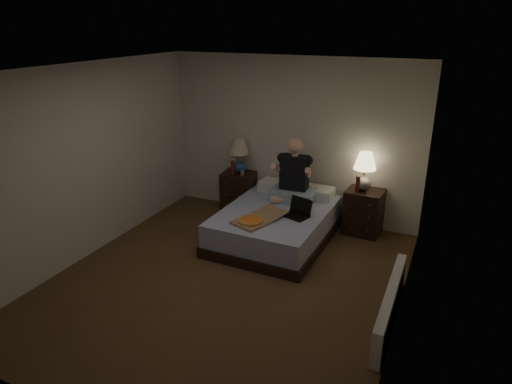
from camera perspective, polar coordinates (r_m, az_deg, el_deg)
The scene contains 19 objects.
floor at distance 5.66m, azimuth -3.82°, elevation -11.07°, with size 4.00×4.50×0.00m, color brown.
ceiling at distance 4.83m, azimuth -4.54°, elevation 15.00°, with size 4.00×4.50×0.00m, color white.
wall_back at distance 7.08m, azimuth 4.52°, elevation 6.58°, with size 4.00×2.50×0.00m, color silver.
wall_front at distance 3.49m, azimuth -22.14°, elevation -10.68°, with size 4.00×2.50×0.00m, color silver.
wall_left at distance 6.27m, azimuth -20.50°, elevation 3.42°, with size 4.50×2.50×0.00m, color silver.
wall_right at distance 4.57m, azimuth 18.56°, elevation -2.63°, with size 4.50×2.50×0.00m, color silver.
bed at distance 6.53m, azimuth 2.48°, elevation -4.11°, with size 1.40×1.86×0.47m, color #586DB1.
nightstand_left at distance 7.49m, azimuth -2.12°, elevation 0.06°, with size 0.51×0.46×0.66m, color black.
nightstand_right at distance 6.89m, azimuth 13.30°, elevation -2.39°, with size 0.51×0.46×0.67m, color black.
lamp_left at distance 7.29m, azimuth -2.08°, elevation 4.53°, with size 0.32×0.32×0.56m, color #254A88, non-canonical shape.
lamp_right at distance 6.69m, azimuth 13.40°, elevation 2.50°, with size 0.32×0.32×0.56m, color gray, non-canonical shape.
water_bottle at distance 7.32m, azimuth -2.88°, elevation 3.32°, with size 0.07×0.07×0.25m, color silver.
soda_can at distance 7.22m, azimuth -1.75°, elevation 2.45°, with size 0.07×0.07×0.10m, color #BCBCB6.
beer_bottle_left at distance 7.26m, azimuth -2.93°, elevation 3.07°, with size 0.06×0.06×0.23m, color #5B220D.
beer_bottle_right at distance 6.67m, azimuth 12.61°, elevation 1.02°, with size 0.06×0.06×0.23m, color #4E160B.
person at distance 6.64m, azimuth 4.72°, elevation 2.73°, with size 0.66×0.52×0.93m, color black, non-canonical shape.
laptop at distance 6.19m, azimuth 4.97°, elevation -2.07°, with size 0.34×0.28×0.24m, color black, non-canonical shape.
pizza_box at distance 5.99m, azimuth -0.70°, elevation -3.64°, with size 0.40×0.76×0.08m, color #A18160, non-canonical shape.
radiator at distance 5.08m, azimuth 16.40°, elevation -13.39°, with size 0.10×1.60×0.40m, color white.
Camera 1 is at (2.31, -4.22, 2.99)m, focal length 32.00 mm.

